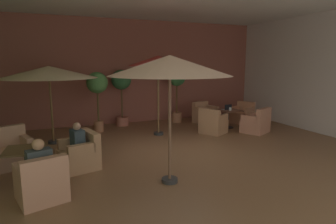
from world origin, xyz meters
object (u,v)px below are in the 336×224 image
(armchair_front_right_north, at_px, (10,152))
(patio_umbrella_center_beige, at_px, (170,66))
(cafe_table_front_left, at_px, (228,114))
(patron_by_window, at_px, (39,159))
(potted_tree_mid_right, at_px, (177,84))
(open_laptop, at_px, (227,108))
(armchair_front_left_east, at_px, (243,115))
(patron_blue_shirt, at_px, (77,138))
(armchair_front_right_south, at_px, (42,183))
(cafe_table_front_right, at_px, (26,155))
(armchair_front_left_north, at_px, (256,124))
(armchair_front_right_west, at_px, (80,155))
(potted_tree_mid_left, at_px, (121,86))
(iced_drink_cup, at_px, (230,109))
(armchair_front_left_west, at_px, (213,124))
(patio_umbrella_near_wall, at_px, (158,62))
(potted_tree_left_corner, at_px, (97,87))
(armchair_front_left_south, at_px, (205,115))
(patio_umbrella_tall_red, at_px, (49,72))

(armchair_front_right_north, bearing_deg, patio_umbrella_center_beige, -35.83)
(cafe_table_front_left, distance_m, patron_by_window, 7.08)
(potted_tree_mid_right, distance_m, open_laptop, 2.18)
(armchair_front_left_east, height_order, patron_blue_shirt, patron_blue_shirt)
(cafe_table_front_left, relative_size, armchair_front_right_south, 0.92)
(cafe_table_front_right, distance_m, patio_umbrella_center_beige, 3.37)
(armchair_front_left_north, height_order, armchair_front_right_west, armchair_front_left_north)
(cafe_table_front_left, distance_m, potted_tree_mid_left, 4.03)
(armchair_front_right_west, bearing_deg, iced_drink_cup, 21.21)
(armchair_front_left_east, bearing_deg, patio_umbrella_center_beige, -139.05)
(armchair_front_left_west, distance_m, patio_umbrella_near_wall, 2.74)
(armchair_front_right_north, xyz_separation_m, patron_blue_shirt, (1.42, -0.74, 0.37))
(cafe_table_front_left, height_order, armchair_front_left_north, armchair_front_left_north)
(patron_by_window, xyz_separation_m, iced_drink_cup, (6.12, 3.39, -0.02))
(patio_umbrella_center_beige, distance_m, potted_tree_left_corner, 4.94)
(armchair_front_right_north, height_order, armchair_front_right_west, armchair_front_right_north)
(patio_umbrella_center_beige, xyz_separation_m, patron_by_window, (-2.33, 0.15, -1.55))
(patio_umbrella_near_wall, height_order, potted_tree_mid_left, patio_umbrella_near_wall)
(armchair_front_right_north, bearing_deg, armchair_front_left_north, 3.81)
(armchair_front_right_north, relative_size, armchair_front_right_south, 1.08)
(iced_drink_cup, xyz_separation_m, open_laptop, (-0.01, 0.19, -0.00))
(potted_tree_left_corner, relative_size, patron_blue_shirt, 3.23)
(armchair_front_right_west, xyz_separation_m, patron_by_window, (-0.76, -1.31, 0.42))
(armchair_front_left_west, distance_m, armchair_front_right_south, 5.98)
(armchair_front_left_west, distance_m, open_laptop, 1.17)
(potted_tree_left_corner, height_order, potted_tree_mid_right, potted_tree_mid_right)
(cafe_table_front_right, height_order, armchair_front_right_north, armchair_front_right_north)
(armchair_front_left_south, bearing_deg, potted_tree_mid_left, 166.30)
(patio_umbrella_center_beige, height_order, open_laptop, patio_umbrella_center_beige)
(patron_blue_shirt, bearing_deg, armchair_front_left_north, 11.80)
(iced_drink_cup, bearing_deg, patio_umbrella_near_wall, 177.51)
(armchair_front_left_east, height_order, armchair_front_left_south, armchair_front_left_east)
(potted_tree_left_corner, bearing_deg, cafe_table_front_right, -118.28)
(armchair_front_left_west, bearing_deg, cafe_table_front_left, 29.85)
(patio_umbrella_tall_red, bearing_deg, cafe_table_front_left, -1.65)
(armchair_front_left_south, height_order, potted_tree_left_corner, potted_tree_left_corner)
(potted_tree_mid_right, height_order, patron_by_window, potted_tree_mid_right)
(armchair_front_right_south, height_order, patio_umbrella_center_beige, patio_umbrella_center_beige)
(armchair_front_left_south, distance_m, potted_tree_mid_left, 3.41)
(armchair_front_right_west, distance_m, patio_umbrella_tall_red, 3.02)
(armchair_front_left_north, xyz_separation_m, potted_tree_mid_left, (-3.95, 2.80, 1.17))
(patio_umbrella_center_beige, height_order, potted_tree_mid_left, patio_umbrella_center_beige)
(armchair_front_right_west, bearing_deg, armchair_front_right_south, -119.22)
(armchair_front_left_south, distance_m, armchair_front_left_west, 1.69)
(cafe_table_front_left, bearing_deg, armchair_front_right_north, -167.68)
(armchair_front_left_west, relative_size, patio_umbrella_tall_red, 0.37)
(patron_blue_shirt, distance_m, iced_drink_cup, 5.78)
(armchair_front_right_south, relative_size, potted_tree_left_corner, 0.46)
(armchair_front_left_south, relative_size, open_laptop, 3.04)
(armchair_front_right_north, bearing_deg, armchair_front_right_west, -26.51)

